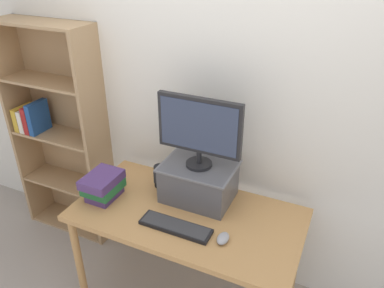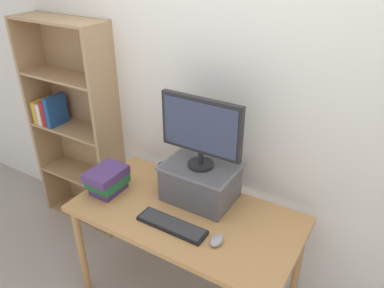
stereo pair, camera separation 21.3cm
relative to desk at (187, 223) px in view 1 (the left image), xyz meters
name	(u,v)px [view 1 (the left image)]	position (x,y,z in m)	size (l,w,h in m)	color
back_wall	(219,104)	(0.00, 0.49, 0.61)	(7.00, 0.08, 2.60)	silver
desk	(187,223)	(0.00, 0.00, 0.00)	(1.40, 0.72, 0.77)	#B7844C
bookshelf_unit	(59,132)	(-1.29, 0.34, 0.21)	(0.78, 0.28, 1.76)	tan
riser_box	(199,181)	(0.00, 0.17, 0.21)	(0.46, 0.34, 0.24)	#515156
computer_monitor	(199,129)	(0.00, 0.17, 0.58)	(0.52, 0.16, 0.45)	black
keyboard	(176,227)	(0.00, -0.16, 0.09)	(0.43, 0.12, 0.02)	black
computer_mouse	(223,238)	(0.29, -0.14, 0.10)	(0.06, 0.10, 0.04)	#99999E
book_stack	(103,185)	(-0.56, -0.08, 0.17)	(0.20, 0.26, 0.17)	#4C336B
desk_speaker	(160,176)	(-0.29, 0.18, 0.16)	(0.09, 0.09, 0.15)	black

